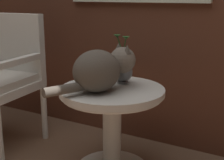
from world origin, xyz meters
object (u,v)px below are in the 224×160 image
at_px(pewter_vase_with_ivy, 123,69).
at_px(wicker_side_table, 112,114).
at_px(wicker_chair, 0,73).
at_px(cat, 101,69).

bearing_deg(pewter_vase_with_ivy, wicker_side_table, -90.83).
relative_size(wicker_chair, cat, 1.73).
bearing_deg(pewter_vase_with_ivy, cat, -97.72).
relative_size(wicker_side_table, cat, 1.14).
height_order(cat, pewter_vase_with_ivy, pewter_vase_with_ivy).
height_order(wicker_chair, cat, wicker_chair).
xyz_separation_m(wicker_side_table, wicker_chair, (-0.93, -0.02, 0.15)).
height_order(wicker_chair, pewter_vase_with_ivy, wicker_chair).
bearing_deg(wicker_chair, wicker_side_table, 1.37).
relative_size(cat, pewter_vase_with_ivy, 1.81).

